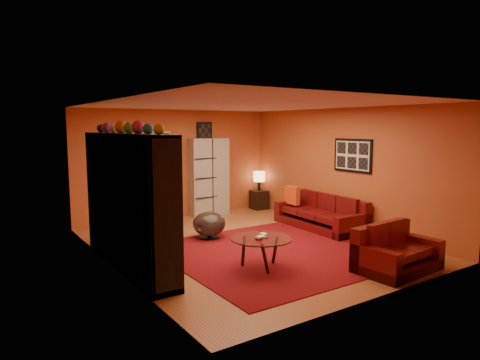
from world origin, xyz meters
TOP-DOWN VIEW (x-y plane):
  - floor at (0.00, 0.00)m, footprint 6.00×6.00m
  - ceiling at (0.00, 0.00)m, footprint 6.00×6.00m
  - wall_back at (0.00, 3.00)m, footprint 6.00×0.00m
  - wall_front at (0.00, -3.00)m, footprint 6.00×0.00m
  - wall_left at (-2.50, 0.00)m, footprint 0.00×6.00m
  - wall_right at (2.50, 0.00)m, footprint 0.00×6.00m
  - rug at (0.10, -0.70)m, footprint 3.60×3.60m
  - doorway at (-0.70, 2.96)m, footprint 0.95×0.10m
  - wall_art_right at (2.48, -0.30)m, footprint 0.03×1.00m
  - wall_art_back at (0.75, 2.98)m, footprint 0.42×0.03m
  - entertainment_unit at (-2.27, 0.00)m, footprint 0.45×3.00m
  - tv at (-2.23, 0.03)m, footprint 0.92×0.12m
  - sofa at (2.14, 0.21)m, footprint 1.01×2.20m
  - loveseat at (1.07, -2.42)m, footprint 1.37×0.87m
  - throw_pillow at (1.95, 1.00)m, footprint 0.12×0.42m
  - coffee_table at (-0.59, -1.24)m, footprint 0.96×0.96m
  - storage_cabinet at (0.76, 2.80)m, footprint 0.99×0.50m
  - bowl_chair at (-0.38, 0.79)m, footprint 0.65×0.65m
  - side_table at (2.25, 2.70)m, footprint 0.42×0.42m
  - table_lamp at (2.25, 2.70)m, footprint 0.31×0.31m

SIDE VIEW (x-z plane):
  - floor at x=0.00m, z-range 0.00..0.00m
  - rug at x=0.10m, z-range 0.00..0.01m
  - side_table at x=2.25m, z-range 0.00..0.50m
  - sofa at x=2.14m, z-range -0.14..0.71m
  - bowl_chair at x=-0.38m, z-range 0.02..0.55m
  - loveseat at x=1.07m, z-range -0.14..0.71m
  - coffee_table at x=-0.59m, z-range 0.20..0.68m
  - throw_pillow at x=1.95m, z-range 0.42..0.84m
  - table_lamp at x=2.25m, z-range 0.61..1.12m
  - storage_cabinet at x=0.76m, z-range 0.00..1.91m
  - tv at x=-2.23m, z-range 0.72..1.25m
  - doorway at x=-0.70m, z-range 0.00..2.04m
  - entertainment_unit at x=-2.27m, z-range 0.00..2.10m
  - wall_back at x=0.00m, z-range -1.70..4.30m
  - wall_front at x=0.00m, z-range -1.70..4.30m
  - wall_left at x=-2.50m, z-range -1.70..4.30m
  - wall_right at x=2.50m, z-range -1.70..4.30m
  - wall_art_right at x=2.48m, z-range 1.25..1.95m
  - wall_art_back at x=0.75m, z-range 1.79..2.31m
  - ceiling at x=0.00m, z-range 2.60..2.60m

